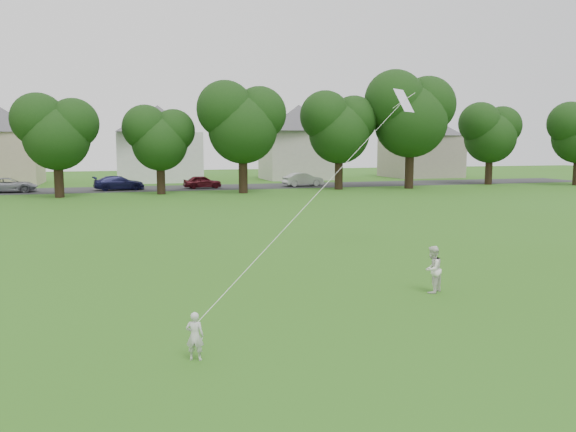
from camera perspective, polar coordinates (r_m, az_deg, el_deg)
name	(u,v)px	position (r m, az deg, el deg)	size (l,w,h in m)	color
ground	(316,333)	(12.31, 2.90, -11.82)	(160.00, 160.00, 0.00)	#2E6116
street	(167,188)	(53.26, -12.23, 2.77)	(90.00, 7.00, 0.01)	#2D2D30
toddler	(195,336)	(10.87, -9.44, -11.94)	(0.34, 0.22, 0.93)	silver
older_boy	(432,269)	(15.85, 14.46, -5.27)	(0.63, 0.49, 1.29)	silver
kite	(335,175)	(15.92, 4.76, 4.19)	(5.12, 5.12, 13.92)	silver
tree_row	(206,119)	(47.44, -8.34, 9.75)	(80.97, 8.59, 10.99)	black
parked_cars	(69,184)	(52.28, -21.38, 3.04)	(45.91, 2.44, 1.29)	black
house_row	(157,137)	(63.08, -13.20, 7.84)	(76.20, 12.73, 10.15)	beige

